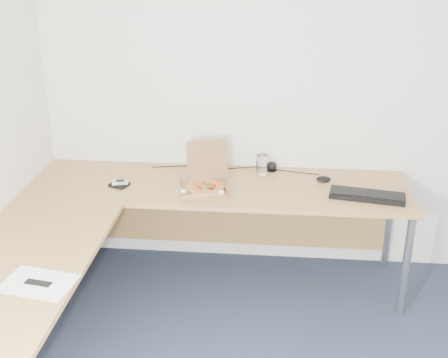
# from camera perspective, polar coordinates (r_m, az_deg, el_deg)

# --- Properties ---
(room_shell) EXTENTS (3.50, 3.50, 2.50)m
(room_shell) POSITION_cam_1_polar(r_m,az_deg,el_deg) (2.23, 8.53, -3.01)
(room_shell) COLOR silver
(room_shell) RESTS_ON ground
(desk) EXTENTS (2.50, 2.20, 0.73)m
(desk) POSITION_cam_1_polar(r_m,az_deg,el_deg) (3.41, -6.77, -3.63)
(desk) COLOR #B48448
(desk) RESTS_ON ground
(pizza_box) EXTENTS (0.27, 0.32, 0.28)m
(pizza_box) POSITION_cam_1_polar(r_m,az_deg,el_deg) (3.64, -1.92, -0.56)
(pizza_box) COLOR #9E6C44
(pizza_box) RESTS_ON desk
(drinking_glass) EXTENTS (0.08, 0.08, 0.13)m
(drinking_glass) POSITION_cam_1_polar(r_m,az_deg,el_deg) (3.88, 3.82, 1.45)
(drinking_glass) COLOR silver
(drinking_glass) RESTS_ON desk
(keyboard) EXTENTS (0.48, 0.24, 0.03)m
(keyboard) POSITION_cam_1_polar(r_m,az_deg,el_deg) (3.64, 14.25, -1.63)
(keyboard) COLOR black
(keyboard) RESTS_ON desk
(mouse) EXTENTS (0.10, 0.07, 0.04)m
(mouse) POSITION_cam_1_polar(r_m,az_deg,el_deg) (3.82, 10.01, -0.01)
(mouse) COLOR black
(mouse) RESTS_ON desk
(wallet) EXTENTS (0.14, 0.13, 0.02)m
(wallet) POSITION_cam_1_polar(r_m,az_deg,el_deg) (3.76, -10.53, -0.57)
(wallet) COLOR black
(wallet) RESTS_ON desk
(phone) EXTENTS (0.11, 0.08, 0.02)m
(phone) POSITION_cam_1_polar(r_m,az_deg,el_deg) (3.75, -10.44, -0.31)
(phone) COLOR #B2B5BA
(phone) RESTS_ON wallet
(paper_sheet) EXTENTS (0.37, 0.29, 0.00)m
(paper_sheet) POSITION_cam_1_polar(r_m,az_deg,el_deg) (2.83, -18.25, -9.95)
(paper_sheet) COLOR white
(paper_sheet) RESTS_ON desk
(dome_speaker) EXTENTS (0.08, 0.08, 0.07)m
(dome_speaker) POSITION_cam_1_polar(r_m,az_deg,el_deg) (3.96, 4.81, 1.35)
(dome_speaker) COLOR black
(dome_speaker) RESTS_ON desk
(cable_bundle) EXTENTS (0.57, 0.12, 0.01)m
(cable_bundle) POSITION_cam_1_polar(r_m,az_deg,el_deg) (3.98, 0.76, 1.07)
(cable_bundle) COLOR black
(cable_bundle) RESTS_ON desk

